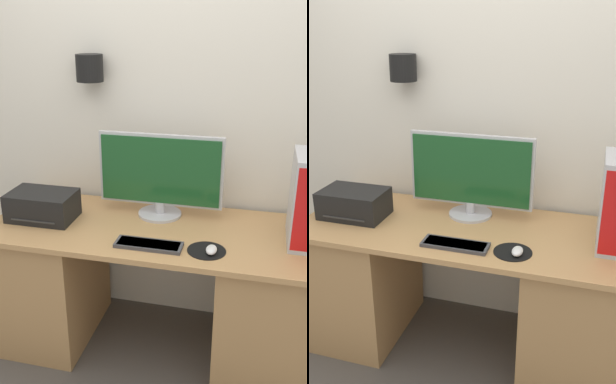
# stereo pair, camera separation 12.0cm
# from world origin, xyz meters

# --- Properties ---
(wall_back) EXTENTS (6.40, 0.21, 2.70)m
(wall_back) POSITION_xyz_m (-0.00, 0.79, 1.35)
(wall_back) COLOR silver
(wall_back) RESTS_ON ground_plane
(desk) EXTENTS (1.79, 0.73, 0.78)m
(desk) POSITION_xyz_m (0.00, 0.37, 0.40)
(desk) COLOR tan
(desk) RESTS_ON ground_plane
(monitor) EXTENTS (0.70, 0.25, 0.47)m
(monitor) POSITION_xyz_m (0.00, 0.54, 1.02)
(monitor) COLOR #B7B7BC
(monitor) RESTS_ON desk
(keyboard) EXTENTS (0.34, 0.12, 0.02)m
(keyboard) POSITION_xyz_m (0.03, 0.15, 0.79)
(keyboard) COLOR #3D3D42
(keyboard) RESTS_ON desk
(mousepad) EXTENTS (0.19, 0.19, 0.00)m
(mousepad) POSITION_xyz_m (0.32, 0.17, 0.78)
(mousepad) COLOR black
(mousepad) RESTS_ON desk
(mouse) EXTENTS (0.05, 0.09, 0.03)m
(mouse) POSITION_xyz_m (0.35, 0.15, 0.80)
(mouse) COLOR silver
(mouse) RESTS_ON mousepad
(printer) EXTENTS (0.37, 0.25, 0.16)m
(printer) POSITION_xyz_m (-0.63, 0.33, 0.86)
(printer) COLOR black
(printer) RESTS_ON desk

